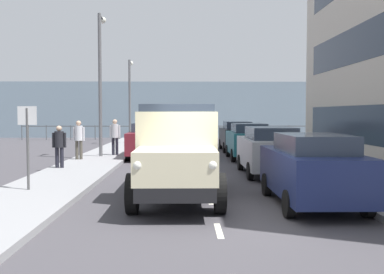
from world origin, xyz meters
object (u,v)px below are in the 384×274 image
car_navy_kerbside_near (312,168)px  pedestrian_strolling (115,134)px  pedestrian_couple_a (79,137)px  lamp_post_far (130,93)px  street_sign (27,133)px  car_black_kerbside_3 (237,136)px  pedestrian_by_lamp (59,143)px  car_grey_oppositeside_1 (157,134)px  truck_vintage_cream (177,155)px  car_maroon_oppositeside_0 (149,140)px  car_teal_kerbside_2 (248,141)px  car_silver_kerbside_1 (269,150)px  car_white_oppositeside_2 (162,130)px  lamp_post_promenade (101,72)px

car_navy_kerbside_near → pedestrian_strolling: pedestrian_strolling is taller
pedestrian_couple_a → lamp_post_far: size_ratio=0.30×
pedestrian_strolling → street_sign: (0.80, 10.02, 0.50)m
car_black_kerbside_3 → pedestrian_by_lamp: bearing=49.9°
car_navy_kerbside_near → car_grey_oppositeside_1: (4.79, -17.95, 0.00)m
car_grey_oppositeside_1 → car_black_kerbside_3: bearing=153.9°
car_black_kerbside_3 → pedestrian_strolling: size_ratio=2.61×
truck_vintage_cream → car_black_kerbside_3: truck_vintage_cream is taller
car_maroon_oppositeside_0 → pedestrian_strolling: bearing=-0.1°
car_grey_oppositeside_1 → pedestrian_by_lamp: pedestrian_by_lamp is taller
lamp_post_far → car_maroon_oppositeside_0: bearing=102.5°
car_maroon_oppositeside_0 → lamp_post_far: size_ratio=0.82×
truck_vintage_cream → pedestrian_couple_a: bearing=-63.2°
car_teal_kerbside_2 → pedestrian_couple_a: bearing=9.6°
car_silver_kerbside_1 → street_sign: bearing=28.1°
pedestrian_couple_a → car_white_oppositeside_2: bearing=-101.0°
pedestrian_strolling → truck_vintage_cream: bearing=106.3°
pedestrian_by_lamp → pedestrian_strolling: pedestrian_strolling is taller
car_navy_kerbside_near → car_black_kerbside_3: 15.60m
pedestrian_by_lamp → lamp_post_far: 14.49m
car_navy_kerbside_near → car_maroon_oppositeside_0: same height
lamp_post_far → car_white_oppositeside_2: bearing=-116.1°
car_maroon_oppositeside_0 → car_black_kerbside_3: bearing=-139.6°
truck_vintage_cream → car_white_oppositeside_2: 24.28m
lamp_post_far → car_grey_oppositeside_1: bearing=127.1°
pedestrian_by_lamp → lamp_post_promenade: bearing=-98.6°
car_grey_oppositeside_1 → lamp_post_promenade: (2.26, 6.88, 3.26)m
car_navy_kerbside_near → car_grey_oppositeside_1: same height
car_silver_kerbside_1 → pedestrian_couple_a: (7.75, -4.09, 0.27)m
car_silver_kerbside_1 → car_teal_kerbside_2: size_ratio=1.06×
pedestrian_strolling → lamp_post_far: (0.34, -9.08, 2.42)m
car_grey_oppositeside_1 → pedestrian_strolling: 6.64m
truck_vintage_cream → car_grey_oppositeside_1: 17.53m
car_white_oppositeside_2 → street_sign: (2.47, 23.22, 0.79)m
car_navy_kerbside_near → car_black_kerbside_3: bearing=-90.0°
car_silver_kerbside_1 → car_teal_kerbside_2: 5.40m
pedestrian_couple_a → car_black_kerbside_3: bearing=-141.6°
car_navy_kerbside_near → pedestrian_by_lamp: pedestrian_by_lamp is taller
car_navy_kerbside_near → pedestrian_strolling: (6.46, -11.53, 0.29)m
pedestrian_strolling → lamp_post_far: bearing=-87.9°
truck_vintage_cream → lamp_post_far: 20.57m
car_black_kerbside_3 → pedestrian_couple_a: (7.75, 6.14, 0.27)m
car_teal_kerbside_2 → car_maroon_oppositeside_0: (4.79, -0.75, 0.00)m
car_teal_kerbside_2 → car_maroon_oppositeside_0: bearing=-8.9°
car_navy_kerbside_near → car_black_kerbside_3: same height
car_white_oppositeside_2 → car_teal_kerbside_2: bearing=108.9°
car_grey_oppositeside_1 → car_teal_kerbside_2: bearing=123.7°
lamp_post_promenade → lamp_post_far: size_ratio=1.19×
car_teal_kerbside_2 → lamp_post_promenade: 7.77m
pedestrian_couple_a → truck_vintage_cream: bearing=116.8°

